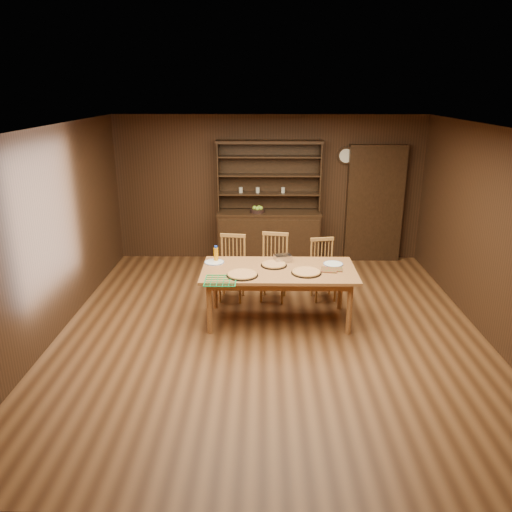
{
  "coord_description": "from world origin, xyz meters",
  "views": [
    {
      "loc": [
        -0.1,
        -5.92,
        3.05
      ],
      "look_at": [
        -0.19,
        0.4,
        0.9
      ],
      "focal_mm": 35.0,
      "sensor_mm": 36.0,
      "label": 1
    }
  ],
  "objects_px": {
    "chair_center": "(274,264)",
    "chair_right": "(323,267)",
    "dining_table": "(279,274)",
    "juice_bottle": "(216,254)",
    "chair_left": "(232,265)",
    "china_hutch": "(269,230)"
  },
  "relations": [
    {
      "from": "china_hutch",
      "to": "chair_right",
      "type": "bearing_deg",
      "value": -63.98
    },
    {
      "from": "dining_table",
      "to": "china_hutch",
      "type": "bearing_deg",
      "value": 92.61
    },
    {
      "from": "chair_right",
      "to": "juice_bottle",
      "type": "distance_m",
      "value": 1.67
    },
    {
      "from": "juice_bottle",
      "to": "chair_center",
      "type": "bearing_deg",
      "value": 30.62
    },
    {
      "from": "china_hutch",
      "to": "juice_bottle",
      "type": "bearing_deg",
      "value": -109.28
    },
    {
      "from": "chair_right",
      "to": "dining_table",
      "type": "bearing_deg",
      "value": -140.35
    },
    {
      "from": "china_hutch",
      "to": "chair_left",
      "type": "bearing_deg",
      "value": -108.54
    },
    {
      "from": "chair_center",
      "to": "juice_bottle",
      "type": "xyz_separation_m",
      "value": [
        -0.82,
        -0.48,
        0.32
      ]
    },
    {
      "from": "chair_left",
      "to": "juice_bottle",
      "type": "distance_m",
      "value": 0.62
    },
    {
      "from": "dining_table",
      "to": "chair_left",
      "type": "bearing_deg",
      "value": 130.67
    },
    {
      "from": "dining_table",
      "to": "juice_bottle",
      "type": "height_order",
      "value": "juice_bottle"
    },
    {
      "from": "dining_table",
      "to": "juice_bottle",
      "type": "xyz_separation_m",
      "value": [
        -0.86,
        0.3,
        0.18
      ]
    },
    {
      "from": "chair_right",
      "to": "juice_bottle",
      "type": "xyz_separation_m",
      "value": [
        -1.55,
        -0.51,
        0.37
      ]
    },
    {
      "from": "dining_table",
      "to": "chair_left",
      "type": "relative_size",
      "value": 2.09
    },
    {
      "from": "chair_center",
      "to": "chair_right",
      "type": "xyz_separation_m",
      "value": [
        0.73,
        0.03,
        -0.05
      ]
    },
    {
      "from": "dining_table",
      "to": "chair_left",
      "type": "height_order",
      "value": "chair_left"
    },
    {
      "from": "china_hutch",
      "to": "dining_table",
      "type": "bearing_deg",
      "value": -87.39
    },
    {
      "from": "dining_table",
      "to": "chair_right",
      "type": "bearing_deg",
      "value": 49.96
    },
    {
      "from": "dining_table",
      "to": "chair_left",
      "type": "distance_m",
      "value": 1.04
    },
    {
      "from": "chair_left",
      "to": "chair_right",
      "type": "distance_m",
      "value": 1.36
    },
    {
      "from": "chair_left",
      "to": "juice_bottle",
      "type": "height_order",
      "value": "chair_left"
    },
    {
      "from": "chair_left",
      "to": "chair_center",
      "type": "height_order",
      "value": "chair_center"
    }
  ]
}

